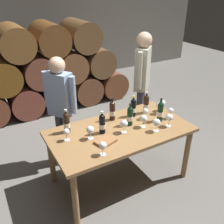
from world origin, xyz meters
TOP-DOWN VIEW (x-y plane):
  - ground_plane at (0.00, 0.00)m, footprint 14.00×14.00m
  - cellar_back_wall at (0.00, 4.20)m, footprint 10.00×0.24m
  - barrel_stack at (0.00, 2.60)m, footprint 3.12×0.90m
  - dining_table at (0.00, 0.00)m, footprint 1.70×0.90m
  - wine_bottle_0 at (-0.22, 0.05)m, footprint 0.07×0.07m
  - wine_bottle_1 at (0.55, -0.06)m, footprint 0.07×0.07m
  - wine_bottle_2 at (-0.57, 0.27)m, footprint 0.07×0.07m
  - wine_bottle_3 at (0.53, 0.21)m, footprint 0.07×0.07m
  - wine_bottle_4 at (0.33, 0.22)m, footprint 0.07×0.07m
  - wine_bottle_5 at (0.04, 0.27)m, footprint 0.07×0.07m
  - wine_bottle_6 at (0.16, 0.05)m, footprint 0.07×0.07m
  - wine_glass_0 at (0.42, 0.07)m, footprint 0.08×0.08m
  - wine_glass_1 at (0.01, -0.07)m, footprint 0.09×0.09m
  - wine_glass_2 at (0.35, -0.24)m, footprint 0.09×0.09m
  - wine_glass_3 at (0.28, -0.08)m, footprint 0.09×0.09m
  - wine_glass_4 at (0.71, -0.08)m, footprint 0.07×0.07m
  - wine_glass_5 at (0.56, -0.22)m, footprint 0.09×0.09m
  - wine_glass_6 at (0.76, 0.15)m, footprint 0.09×0.09m
  - wine_glass_7 at (-0.39, 0.01)m, footprint 0.09×0.09m
  - wine_glass_8 at (0.67, 0.10)m, footprint 0.09×0.09m
  - wine_glass_9 at (-0.41, -0.32)m, footprint 0.08×0.08m
  - wine_glass_10 at (-0.63, 0.11)m, footprint 0.07×0.07m
  - tasting_notebook at (-0.28, -0.14)m, footprint 0.26×0.22m
  - sommelier_presenting at (0.85, 0.75)m, footprint 0.39×0.35m
  - taster_seated_left at (-0.48, 0.72)m, footprint 0.33×0.43m

SIDE VIEW (x-z plane):
  - ground_plane at x=0.00m, z-range 0.00..0.00m
  - dining_table at x=0.00m, z-range 0.29..1.05m
  - barrel_stack at x=0.00m, z-range -0.09..1.60m
  - tasting_notebook at x=-0.28m, z-range 0.76..0.79m
  - wine_glass_10 at x=-0.63m, z-range 0.79..0.94m
  - wine_glass_4 at x=0.71m, z-range 0.79..0.94m
  - wine_glass_0 at x=0.42m, z-range 0.79..0.94m
  - wine_glass_9 at x=-0.41m, z-range 0.79..0.95m
  - wine_glass_7 at x=-0.39m, z-range 0.79..0.95m
  - wine_glass_3 at x=0.28m, z-range 0.79..0.95m
  - wine_glass_8 at x=0.67m, z-range 0.79..0.96m
  - wine_glass_2 at x=0.35m, z-range 0.79..0.96m
  - wine_glass_6 at x=0.76m, z-range 0.79..0.96m
  - wine_glass_1 at x=0.01m, z-range 0.79..0.96m
  - wine_glass_5 at x=0.56m, z-range 0.79..0.96m
  - wine_bottle_0 at x=-0.22m, z-range 0.74..1.02m
  - wine_bottle_4 at x=0.33m, z-range 0.74..1.03m
  - wine_bottle_6 at x=0.16m, z-range 0.74..1.03m
  - wine_bottle_2 at x=-0.57m, z-range 0.74..1.04m
  - wine_bottle_5 at x=0.04m, z-range 0.74..1.04m
  - wine_bottle_3 at x=0.53m, z-range 0.74..1.04m
  - wine_bottle_1 at x=0.55m, z-range 0.74..1.05m
  - taster_seated_left at x=-0.48m, z-range 0.15..1.69m
  - sommelier_presenting at x=0.85m, z-range 0.19..1.90m
  - cellar_back_wall at x=0.00m, z-range 0.00..2.80m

